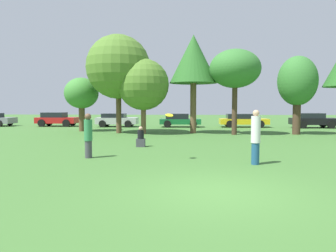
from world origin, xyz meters
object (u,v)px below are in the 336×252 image
(tree_5, at_px, (297,82))
(tree_2, at_px, (143,85))
(parked_car_green, at_px, (179,120))
(parked_car_yellow, at_px, (243,120))
(bystander_sitting, at_px, (141,139))
(parked_car_black, at_px, (313,120))
(tree_0, at_px, (81,94))
(tree_3, at_px, (193,60))
(parked_car_silver, at_px, (116,120))
(frisbee, at_px, (169,115))
(person_thrower, at_px, (88,135))
(person_catcher, at_px, (256,137))
(parked_car_red, at_px, (57,119))
(tree_4, at_px, (235,69))
(tree_1, at_px, (118,67))

(tree_5, bearing_deg, tree_2, -178.80)
(tree_5, distance_m, parked_car_green, 11.33)
(tree_2, xyz_separation_m, parked_car_yellow, (8.29, 7.47, -2.83))
(bystander_sitting, bearing_deg, parked_car_black, 45.59)
(tree_0, bearing_deg, tree_3, -8.01)
(tree_5, xyz_separation_m, parked_car_silver, (-14.35, 7.07, -3.00))
(parked_car_black, bearing_deg, parked_car_green, 177.97)
(frisbee, distance_m, tree_0, 15.02)
(bystander_sitting, height_order, tree_3, tree_3)
(person_thrower, distance_m, parked_car_silver, 18.03)
(person_catcher, relative_size, tree_5, 0.35)
(bystander_sitting, bearing_deg, person_thrower, -114.19)
(person_thrower, bearing_deg, tree_5, 52.21)
(person_thrower, bearing_deg, tree_2, 95.21)
(person_thrower, height_order, parked_car_red, person_thrower)
(tree_0, height_order, parked_car_silver, tree_0)
(tree_0, height_order, tree_4, tree_4)
(tree_0, bearing_deg, parked_car_black, 13.88)
(tree_1, height_order, parked_car_red, tree_1)
(tree_0, bearing_deg, person_thrower, -70.60)
(person_catcher, xyz_separation_m, parked_car_green, (-3.06, 18.76, -0.31))
(tree_4, xyz_separation_m, parked_car_yellow, (1.90, 7.70, -3.86))
(frisbee, distance_m, tree_3, 12.28)
(tree_1, bearing_deg, tree_5, -1.33)
(person_catcher, relative_size, bystander_sitting, 1.88)
(tree_1, height_order, tree_4, tree_1)
(tree_5, distance_m, parked_car_black, 8.13)
(tree_3, distance_m, parked_car_black, 13.28)
(tree_2, relative_size, tree_3, 0.75)
(frisbee, bearing_deg, parked_car_red, 122.85)
(person_thrower, bearing_deg, parked_car_green, 89.17)
(parked_car_silver, height_order, parked_car_black, parked_car_black)
(bystander_sitting, xyz_separation_m, tree_4, (5.58, 6.81, 4.12))
(parked_car_black, bearing_deg, person_thrower, -131.34)
(tree_1, height_order, tree_3, tree_1)
(bystander_sitting, bearing_deg, parked_car_green, 83.62)
(frisbee, bearing_deg, parked_car_yellow, 72.30)
(bystander_sitting, xyz_separation_m, tree_1, (-2.71, 7.56, 4.40))
(tree_1, relative_size, parked_car_black, 1.82)
(parked_car_green, bearing_deg, person_thrower, -100.26)
(tree_4, bearing_deg, parked_car_black, 41.45)
(parked_car_black, bearing_deg, tree_0, -166.31)
(person_thrower, height_order, parked_car_green, person_thrower)
(tree_5, relative_size, parked_car_red, 1.42)
(tree_1, relative_size, tree_2, 1.34)
(bystander_sitting, bearing_deg, person_catcher, -43.85)
(person_thrower, bearing_deg, parked_car_red, 125.09)
(person_thrower, height_order, parked_car_yellow, person_thrower)
(frisbee, height_order, tree_4, tree_4)
(person_catcher, xyz_separation_m, parked_car_yellow, (2.82, 18.98, -0.31))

